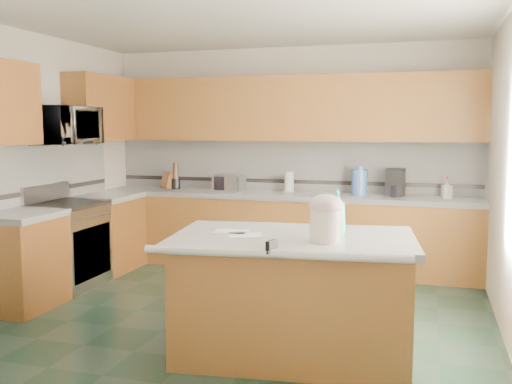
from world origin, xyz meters
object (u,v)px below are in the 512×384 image
(island_top, at_px, (293,239))
(treat_jar, at_px, (325,226))
(island_base, at_px, (293,299))
(knife_block, at_px, (168,180))
(toaster_oven, at_px, (229,183))
(coffee_maker, at_px, (395,183))
(soap_bottle_island, at_px, (337,212))

(island_top, height_order, treat_jar, treat_jar)
(island_base, xyz_separation_m, treat_jar, (0.27, -0.19, 0.60))
(island_base, relative_size, treat_jar, 7.36)
(treat_jar, relative_size, knife_block, 1.04)
(knife_block, bearing_deg, toaster_oven, 22.64)
(island_top, relative_size, coffee_maker, 5.54)
(knife_block, distance_m, toaster_oven, 0.85)
(island_top, xyz_separation_m, treat_jar, (0.27, -0.19, 0.14))
(island_top, relative_size, treat_jar, 7.80)
(treat_jar, bearing_deg, island_base, 170.20)
(island_base, relative_size, knife_block, 7.66)
(island_base, distance_m, treat_jar, 0.69)
(knife_block, xyz_separation_m, coffee_maker, (2.88, 0.03, 0.05))
(coffee_maker, bearing_deg, soap_bottle_island, -86.54)
(treat_jar, xyz_separation_m, knife_block, (-2.56, 2.83, -0.00))
(soap_bottle_island, xyz_separation_m, coffee_maker, (0.28, 2.58, -0.01))
(island_base, height_order, toaster_oven, toaster_oven)
(knife_block, bearing_deg, island_base, -26.49)
(soap_bottle_island, relative_size, coffee_maker, 1.06)
(island_top, bearing_deg, soap_bottle_island, 9.85)
(treat_jar, bearing_deg, soap_bottle_island, 106.98)
(soap_bottle_island, height_order, coffee_maker, soap_bottle_island)
(island_top, xyz_separation_m, toaster_oven, (-1.44, 2.65, 0.13))
(toaster_oven, bearing_deg, knife_block, -166.02)
(soap_bottle_island, distance_m, toaster_oven, 3.10)
(island_base, height_order, island_top, island_top)
(island_top, bearing_deg, knife_block, 123.89)
(treat_jar, bearing_deg, toaster_oven, 145.98)
(island_base, xyz_separation_m, soap_bottle_island, (0.31, 0.09, 0.66))
(island_base, xyz_separation_m, coffee_maker, (0.59, 2.68, 0.65))
(island_base, bearing_deg, toaster_oven, 111.62)
(island_top, xyz_separation_m, soap_bottle_island, (0.31, 0.09, 0.20))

